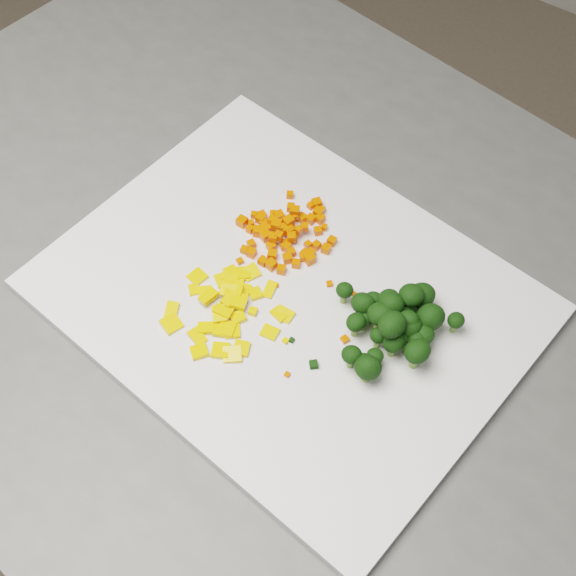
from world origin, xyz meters
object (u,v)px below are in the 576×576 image
Objects in this scene: pepper_pile at (227,302)px; carrot_pile at (286,225)px; counter_block at (286,445)px; broccoli_pile at (397,315)px; cutting_board at (288,297)px.

carrot_pile is at bearing 91.24° from pepper_pile.
counter_block is 0.51m from broccoli_pile.
counter_block is at bearing -178.58° from broccoli_pile.
counter_block is 0.48m from pepper_pile.
broccoli_pile is at bearing 24.37° from pepper_pile.
pepper_pile is (-0.04, -0.05, 0.01)m from cutting_board.
carrot_pile is at bearing 122.67° from counter_block.
broccoli_pile reaches higher than carrot_pile.
cutting_board reaches higher than counter_block.
counter_block is at bearing 130.71° from cutting_board.
carrot_pile is (-0.04, 0.06, 0.02)m from cutting_board.
counter_block is 8.83× the size of broccoli_pile.
broccoli_pile reaches higher than cutting_board.
cutting_board is (0.02, -0.02, 0.46)m from counter_block.
broccoli_pile is (0.11, 0.02, 0.03)m from cutting_board.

